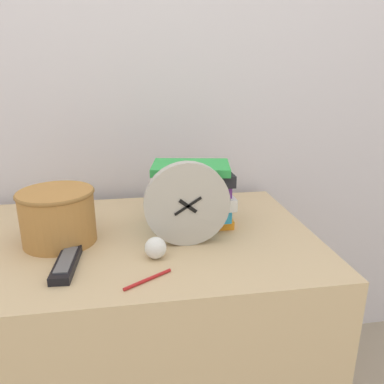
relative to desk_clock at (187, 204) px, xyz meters
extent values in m
cube|color=silver|center=(-0.15, 0.50, 0.34)|extent=(6.00, 0.04, 2.40)
cube|color=tan|center=(-0.15, 0.08, -0.49)|extent=(1.06, 0.70, 0.75)
cylinder|color=#B7B2A8|center=(0.00, 0.00, 0.00)|extent=(0.24, 0.03, 0.24)
cylinder|color=white|center=(0.00, -0.01, 0.00)|extent=(0.21, 0.01, 0.21)
cube|color=black|center=(0.00, -0.01, 0.00)|extent=(0.05, 0.01, 0.04)
cube|color=black|center=(0.00, -0.01, 0.00)|extent=(0.08, 0.01, 0.05)
cylinder|color=black|center=(0.00, -0.01, 0.00)|extent=(0.01, 0.00, 0.01)
cube|color=orange|center=(0.06, 0.14, -0.11)|extent=(0.21, 0.14, 0.03)
cube|color=#2D9ED1|center=(0.04, 0.13, -0.07)|extent=(0.21, 0.16, 0.04)
cube|color=white|center=(0.05, 0.14, -0.03)|extent=(0.21, 0.18, 0.04)
cube|color=#7A3899|center=(0.06, 0.13, 0.00)|extent=(0.18, 0.14, 0.04)
cube|color=#232328|center=(0.07, 0.14, 0.04)|extent=(0.18, 0.18, 0.04)
cube|color=green|center=(0.03, 0.14, 0.07)|extent=(0.25, 0.19, 0.02)
cylinder|color=#B27A3D|center=(-0.36, 0.07, -0.04)|extent=(0.20, 0.20, 0.15)
torus|color=olive|center=(-0.36, 0.07, 0.03)|extent=(0.21, 0.21, 0.01)
cube|color=black|center=(-0.32, -0.08, -0.11)|extent=(0.06, 0.18, 0.02)
cube|color=#59595E|center=(-0.32, -0.08, -0.10)|extent=(0.04, 0.14, 0.00)
sphere|color=white|center=(-0.09, -0.07, -0.09)|extent=(0.06, 0.06, 0.06)
cylinder|color=#B21E1E|center=(-0.12, -0.18, -0.11)|extent=(0.12, 0.08, 0.01)
camera|label=1|loc=(-0.14, -0.95, 0.35)|focal=35.00mm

